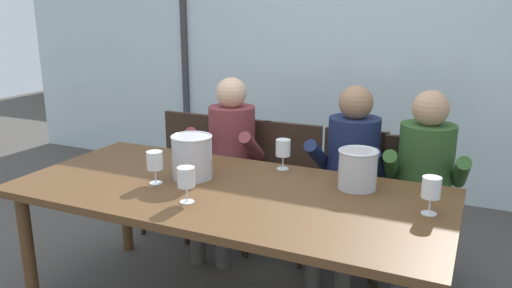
{
  "coord_description": "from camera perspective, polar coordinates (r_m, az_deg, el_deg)",
  "views": [
    {
      "loc": [
        1.14,
        -2.13,
        1.64
      ],
      "look_at": [
        0.0,
        0.35,
        0.89
      ],
      "focal_mm": 35.31,
      "sensor_mm": 36.0,
      "label": 1
    }
  ],
  "objects": [
    {
      "name": "dining_table",
      "position": [
        2.61,
        -3.24,
        -6.5
      ],
      "size": [
        2.22,
        1.02,
        0.74
      ],
      "color": "brown",
      "rests_on": "ground"
    },
    {
      "name": "chair_left_of_center",
      "position": [
        3.62,
        -2.0,
        -3.08
      ],
      "size": [
        0.44,
        0.44,
        0.86
      ],
      "rotation": [
        0.0,
        0.0,
        0.01
      ],
      "color": "#332319",
      "rests_on": "ground"
    },
    {
      "name": "person_navy_polo",
      "position": [
        3.15,
        10.49,
        -2.84
      ],
      "size": [
        0.47,
        0.62,
        1.18
      ],
      "rotation": [
        0.0,
        0.0,
        -0.05
      ],
      "color": "#192347",
      "rests_on": "ground"
    },
    {
      "name": "wine_glass_near_bucket",
      "position": [
        2.37,
        19.23,
        -4.86
      ],
      "size": [
        0.08,
        0.08,
        0.17
      ],
      "color": "silver",
      "rests_on": "dining_table"
    },
    {
      "name": "chair_near_curtain",
      "position": [
        3.84,
        -8.22,
        -2.14
      ],
      "size": [
        0.44,
        0.44,
        0.86
      ],
      "rotation": [
        0.0,
        0.0,
        0.0
      ],
      "color": "#332319",
      "rests_on": "ground"
    },
    {
      "name": "ground",
      "position": [
        3.72,
        4.27,
        -10.91
      ],
      "size": [
        14.0,
        14.0,
        0.0
      ],
      "primitive_type": "plane",
      "color": "#4C4742"
    },
    {
      "name": "ice_bucket_primary",
      "position": [
        2.73,
        -7.26,
        -1.38
      ],
      "size": [
        0.22,
        0.22,
        0.24
      ],
      "color": "#B7B7BC",
      "rests_on": "dining_table"
    },
    {
      "name": "wine_glass_by_right_taster",
      "position": [
        2.85,
        3.08,
        -0.59
      ],
      "size": [
        0.08,
        0.08,
        0.17
      ],
      "color": "silver",
      "rests_on": "dining_table"
    },
    {
      "name": "person_maroon_top",
      "position": [
        3.44,
        -3.19,
        -1.05
      ],
      "size": [
        0.49,
        0.63,
        1.18
      ],
      "rotation": [
        0.0,
        0.0,
        0.09
      ],
      "color": "brown",
      "rests_on": "ground"
    },
    {
      "name": "hillside_vineyard",
      "position": [
        8.58,
        17.17,
        8.99
      ],
      "size": [
        13.42,
        2.4,
        1.59
      ],
      "primitive_type": "cube",
      "color": "#386633",
      "rests_on": "ground"
    },
    {
      "name": "wine_glass_center_pour",
      "position": [
        2.39,
        -7.92,
        -3.92
      ],
      "size": [
        0.08,
        0.08,
        0.17
      ],
      "color": "silver",
      "rests_on": "dining_table"
    },
    {
      "name": "wine_glass_by_left_taster",
      "position": [
        2.67,
        -11.39,
        -2.0
      ],
      "size": [
        0.08,
        0.08,
        0.17
      ],
      "color": "silver",
      "rests_on": "dining_table"
    },
    {
      "name": "ice_bucket_secondary",
      "position": [
        2.61,
        11.45,
        -2.74
      ],
      "size": [
        0.2,
        0.2,
        0.2
      ],
      "color": "#B7B7BC",
      "rests_on": "dining_table"
    },
    {
      "name": "chair_right_of_center",
      "position": [
        3.36,
        10.77,
        -4.84
      ],
      "size": [
        0.47,
        0.47,
        0.86
      ],
      "rotation": [
        0.0,
        0.0,
        0.08
      ],
      "color": "#332319",
      "rests_on": "ground"
    },
    {
      "name": "chair_center",
      "position": [
        3.48,
        3.52,
        -3.88
      ],
      "size": [
        0.46,
        0.46,
        0.86
      ],
      "rotation": [
        0.0,
        0.0,
        0.04
      ],
      "color": "#332319",
      "rests_on": "ground"
    },
    {
      "name": "chair_near_window_right",
      "position": [
        3.26,
        17.57,
        -5.89
      ],
      "size": [
        0.49,
        0.49,
        0.86
      ],
      "rotation": [
        0.0,
        0.0,
        0.11
      ],
      "color": "#332319",
      "rests_on": "ground"
    },
    {
      "name": "window_glass_panel",
      "position": [
        4.57,
        10.35,
        10.8
      ],
      "size": [
        7.42,
        0.03,
        2.6
      ],
      "primitive_type": "cube",
      "color": "silver",
      "rests_on": "ground"
    },
    {
      "name": "person_olive_shirt",
      "position": [
        3.08,
        18.51,
        -3.82
      ],
      "size": [
        0.49,
        0.63,
        1.18
      ],
      "rotation": [
        0.0,
        0.0,
        0.1
      ],
      "color": "#2D5123",
      "rests_on": "ground"
    },
    {
      "name": "window_mullion_left",
      "position": [
        5.23,
        -8.06,
        11.43
      ],
      "size": [
        0.06,
        0.06,
        2.6
      ],
      "primitive_type": "cube",
      "color": "#38383D",
      "rests_on": "ground"
    }
  ]
}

